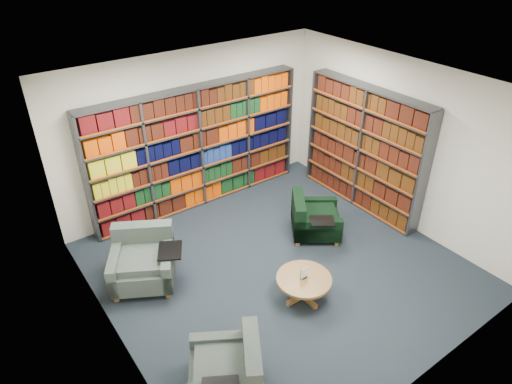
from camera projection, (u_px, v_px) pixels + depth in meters
room_shell at (282, 189)px, 6.28m from camera, size 5.02×5.02×2.82m
bookshelf_back at (198, 148)px, 8.05m from camera, size 4.00×0.28×2.20m
bookshelf_right at (364, 149)px, 8.02m from camera, size 0.28×2.50×2.20m
chair_teal_left at (144, 261)px, 6.64m from camera, size 1.19×1.19×0.79m
chair_green_right at (311, 220)px, 7.59m from camera, size 1.07×1.09×0.70m
chair_teal_front at (232, 372)px, 5.07m from camera, size 1.08×1.08×0.72m
coffee_table at (304, 282)px, 6.30m from camera, size 0.77×0.77×0.54m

